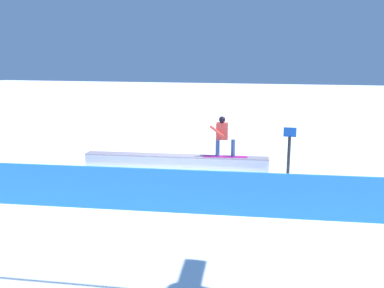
{
  "coord_description": "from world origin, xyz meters",
  "views": [
    {
      "loc": [
        -4.26,
        12.63,
        3.77
      ],
      "look_at": [
        -0.87,
        0.88,
        1.22
      ],
      "focal_mm": 36.4,
      "sensor_mm": 36.0,
      "label": 1
    }
  ],
  "objects": [
    {
      "name": "safety_fence",
      "position": [
        0.0,
        3.86,
        0.57
      ],
      "size": [
        12.8,
        1.9,
        1.14
      ],
      "primitive_type": "cube",
      "rotation": [
        0.0,
        0.0,
        0.14
      ],
      "color": "#2C85E2",
      "rests_on": "ground_plane"
    },
    {
      "name": "ground_plane",
      "position": [
        0.0,
        0.0,
        0.0
      ],
      "size": [
        120.0,
        120.0,
        0.0
      ],
      "primitive_type": "plane",
      "color": "white"
    },
    {
      "name": "trail_marker",
      "position": [
        -3.88,
        -0.01,
        0.94
      ],
      "size": [
        0.4,
        0.1,
        1.75
      ],
      "color": "#262628",
      "rests_on": "ground_plane"
    },
    {
      "name": "snowboarder",
      "position": [
        -1.65,
        -0.23,
        1.35
      ],
      "size": [
        1.55,
        0.61,
        1.41
      ],
      "color": "#B51A87",
      "rests_on": "grind_box"
    },
    {
      "name": "grind_box",
      "position": [
        0.0,
        0.0,
        0.27
      ],
      "size": [
        6.5,
        1.41,
        0.59
      ],
      "color": "white",
      "rests_on": "ground_plane"
    }
  ]
}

